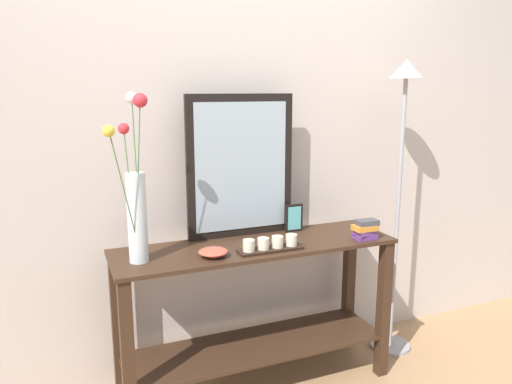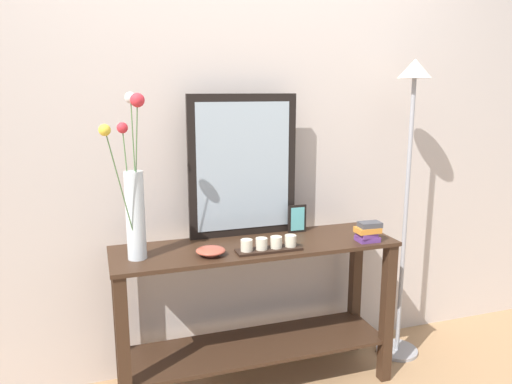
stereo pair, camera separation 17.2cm
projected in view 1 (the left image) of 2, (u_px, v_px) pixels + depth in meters
name	position (u px, v px, depth m)	size (l,w,h in m)	color
wall_back	(232.00, 124.00, 2.61)	(6.40, 0.08, 2.70)	beige
console_table	(256.00, 299.00, 2.49)	(1.41, 0.41, 0.78)	#382316
mirror_leaning	(241.00, 166.00, 2.51)	(0.57, 0.03, 0.73)	black
tall_vase_left	(136.00, 201.00, 2.12)	(0.19, 0.21, 0.74)	silver
candle_tray	(270.00, 245.00, 2.33)	(0.32, 0.09, 0.07)	black
picture_frame_small	(294.00, 218.00, 2.63)	(0.10, 0.01, 0.15)	black
decorative_bowl	(213.00, 252.00, 2.24)	(0.14, 0.14, 0.04)	#B24C38
book_stack	(365.00, 230.00, 2.50)	(0.13, 0.09, 0.10)	#663884
floor_lamp	(401.00, 160.00, 2.74)	(0.24, 0.24, 1.69)	#9E9EA3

